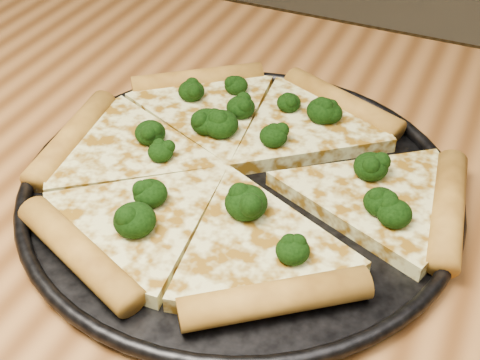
% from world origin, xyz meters
% --- Properties ---
extents(dining_table, '(1.20, 0.90, 0.75)m').
position_xyz_m(dining_table, '(0.00, 0.00, 0.66)').
color(dining_table, '#9C6230').
rests_on(dining_table, ground).
extents(pizza_pan, '(0.39, 0.39, 0.02)m').
position_xyz_m(pizza_pan, '(0.09, 0.08, 0.76)').
color(pizza_pan, black).
rests_on(pizza_pan, dining_table).
extents(pizza, '(0.39, 0.37, 0.03)m').
position_xyz_m(pizza, '(0.08, 0.10, 0.77)').
color(pizza, '#E9E38E').
rests_on(pizza, pizza_pan).
extents(broccoli_florets, '(0.26, 0.25, 0.03)m').
position_xyz_m(broccoli_florets, '(0.09, 0.11, 0.78)').
color(broccoli_florets, black).
rests_on(broccoli_florets, pizza).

